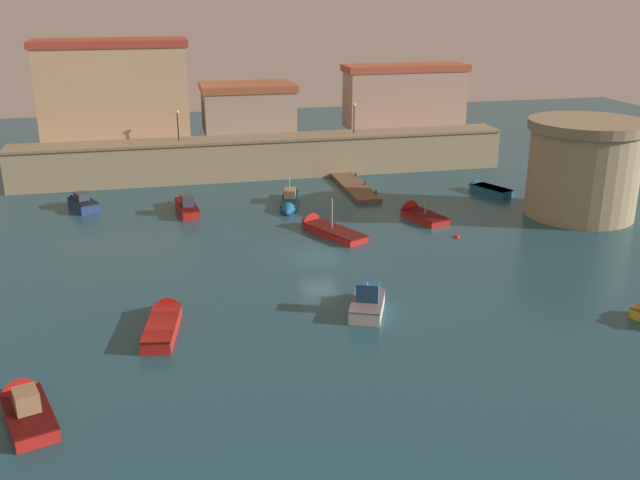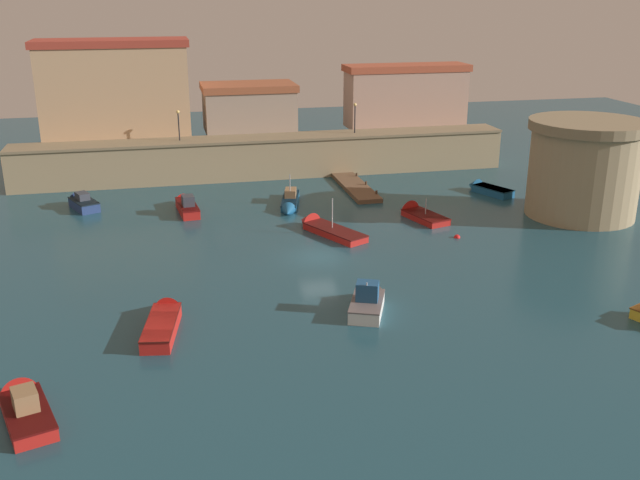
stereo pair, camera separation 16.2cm
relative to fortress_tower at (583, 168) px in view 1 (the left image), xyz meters
name	(u,v)px [view 1 (the left image)]	position (x,y,z in m)	size (l,w,h in m)	color
ground_plane	(319,257)	(-23.49, -4.99, -4.05)	(132.49, 132.49, 0.00)	#1E4756
quay_wall	(266,156)	(-23.49, 18.95, -2.02)	(49.05, 4.01, 4.03)	#9E8966
old_town_backdrop	(217,94)	(-27.64, 23.42, 3.71)	(44.25, 6.16, 9.54)	tan
fortress_tower	(583,168)	(0.00, 0.00, 0.00)	(9.55, 9.55, 7.98)	#9E8966
pier_dock	(355,187)	(-16.06, 12.07, -3.85)	(2.28, 10.05, 0.70)	brown
quay_lamp_0	(178,120)	(-31.96, 18.95, 1.97)	(0.32, 0.32, 2.92)	black
quay_lamp_1	(354,113)	(-14.34, 18.95, 2.03)	(0.32, 0.32, 3.02)	black
moored_boat_0	(81,202)	(-40.86, 11.47, -3.55)	(3.22, 4.68, 1.77)	navy
moored_boat_1	(186,205)	(-32.05, 8.60, -3.54)	(1.97, 6.08, 1.91)	red
moored_boat_2	(323,228)	(-21.85, 0.51, -3.74)	(4.76, 7.13, 3.48)	red
moored_boat_3	(25,405)	(-40.68, -21.44, -3.60)	(3.33, 5.67, 2.09)	red
moored_boat_5	(417,213)	(-13.40, 2.55, -3.76)	(3.32, 5.71, 2.45)	red
moored_boat_6	(165,320)	(-34.39, -13.89, -3.62)	(2.56, 6.43, 1.49)	red
moored_boat_7	(485,189)	(-4.54, 8.22, -3.68)	(3.34, 5.09, 1.46)	#195689
moored_boat_8	(369,300)	(-22.53, -14.09, -3.48)	(3.36, 4.91, 2.50)	white
moored_boat_9	(289,202)	(-23.22, 7.77, -3.67)	(2.90, 6.84, 3.10)	#195689
mooring_buoy_0	(457,238)	(-12.26, -3.21, -4.05)	(0.49, 0.49, 0.49)	red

